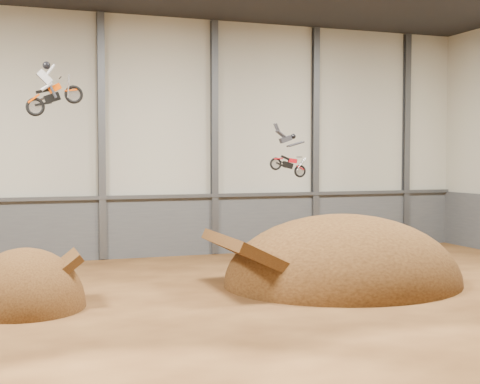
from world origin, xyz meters
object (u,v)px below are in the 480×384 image
at_px(takeoff_ramp, 25,307).
at_px(fmx_rider_b, 286,151).
at_px(landing_ramp, 342,284).
at_px(fmx_rider_a, 58,83).

bearing_deg(takeoff_ramp, fmx_rider_b, 7.76).
bearing_deg(landing_ramp, takeoff_ramp, -178.86).
relative_size(landing_ramp, fmx_rider_a, 4.66).
distance_m(takeoff_ramp, fmx_rider_b, 13.33).
bearing_deg(fmx_rider_b, landing_ramp, -28.73).
relative_size(takeoff_ramp, fmx_rider_a, 2.24).
height_order(takeoff_ramp, fmx_rider_b, fmx_rider_b).
xyz_separation_m(takeoff_ramp, fmx_rider_a, (1.48, 1.85, 8.92)).
bearing_deg(fmx_rider_a, fmx_rider_b, -2.57).
bearing_deg(fmx_rider_b, fmx_rider_a, 179.93).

